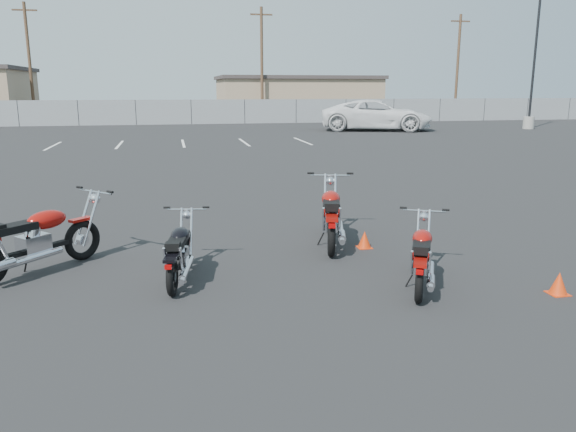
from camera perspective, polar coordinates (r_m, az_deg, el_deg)
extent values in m
plane|color=black|center=(8.56, -0.49, -5.19)|extent=(120.00, 120.00, 0.00)
torus|color=black|center=(9.40, -20.15, -2.31)|extent=(0.53, 0.53, 0.64)
cylinder|color=silver|center=(9.40, -20.15, -2.31)|extent=(0.19, 0.20, 0.17)
cube|color=black|center=(8.97, -24.09, -3.08)|extent=(0.86, 0.86, 0.06)
cube|color=silver|center=(8.93, -24.41, -2.76)|extent=(0.49, 0.50, 0.32)
cylinder|color=silver|center=(8.88, -24.52, -1.57)|extent=(0.34, 0.34, 0.28)
ellipsoid|color=#910E08|center=(8.98, -23.31, -0.34)|extent=(0.66, 0.66, 0.27)
cube|color=black|center=(8.72, -26.06, -1.11)|extent=(0.61, 0.61, 0.11)
cube|color=#910E08|center=(9.32, -20.31, -0.33)|extent=(0.35, 0.35, 0.04)
cylinder|color=silver|center=(8.51, -27.18, -2.65)|extent=(0.18, 0.18, 0.42)
cylinder|color=silver|center=(8.69, -25.19, -4.12)|extent=(0.89, 0.89, 0.14)
cylinder|color=silver|center=(8.52, -27.13, -4.49)|extent=(0.36, 0.36, 0.14)
cylinder|color=silver|center=(9.32, -19.34, -0.22)|extent=(0.33, 0.33, 0.84)
cylinder|color=silver|center=(9.47, -20.05, -0.08)|extent=(0.33, 0.33, 0.84)
sphere|color=silver|center=(9.44, -19.01, 1.67)|extent=(0.24, 0.24, 0.17)
cylinder|color=silver|center=(9.43, -18.95, 2.33)|extent=(0.55, 0.55, 0.03)
cylinder|color=black|center=(9.13, -17.63, 2.36)|extent=(0.12, 0.12, 0.04)
cylinder|color=black|center=(9.71, -20.42, 2.75)|extent=(0.12, 0.12, 0.04)
cylinder|color=black|center=(9.10, -25.04, -4.29)|extent=(0.14, 0.14, 0.32)
torus|color=black|center=(8.64, -10.34, -3.44)|extent=(0.18, 0.52, 0.51)
cylinder|color=silver|center=(8.64, -10.34, -3.44)|extent=(0.11, 0.15, 0.14)
torus|color=black|center=(7.48, -11.69, -6.10)|extent=(0.18, 0.52, 0.51)
cylinder|color=silver|center=(7.48, -11.69, -6.10)|extent=(0.11, 0.15, 0.14)
cube|color=black|center=(8.05, -10.97, -4.44)|extent=(0.24, 0.90, 0.05)
cube|color=silver|center=(7.99, -11.03, -4.18)|extent=(0.29, 0.36, 0.26)
cylinder|color=silver|center=(7.95, -11.08, -3.13)|extent=(0.20, 0.24, 0.23)
ellipsoid|color=black|center=(8.11, -10.90, -1.93)|extent=(0.34, 0.53, 0.22)
cube|color=black|center=(7.72, -11.36, -2.83)|extent=(0.30, 0.50, 0.09)
cube|color=black|center=(7.51, -11.63, -3.02)|extent=(0.21, 0.18, 0.10)
cube|color=black|center=(7.38, -11.80, -4.17)|extent=(0.21, 0.38, 0.04)
cube|color=black|center=(8.57, -10.41, -1.72)|extent=(0.16, 0.30, 0.03)
cylinder|color=silver|center=(7.52, -10.83, -4.25)|extent=(0.07, 0.16, 0.33)
cylinder|color=silver|center=(7.55, -12.37, -4.24)|extent=(0.07, 0.16, 0.33)
cylinder|color=silver|center=(7.80, -10.25, -5.36)|extent=(0.24, 0.94, 0.11)
cylinder|color=silver|center=(7.54, -10.55, -5.89)|extent=(0.15, 0.31, 0.11)
cylinder|color=silver|center=(8.66, -9.81, -1.52)|extent=(0.09, 0.34, 0.67)
cylinder|color=silver|center=(8.68, -10.82, -1.52)|extent=(0.09, 0.34, 0.67)
sphere|color=silver|center=(8.75, -10.25, 0.11)|extent=(0.16, 0.16, 0.14)
cylinder|color=silver|center=(8.75, -10.25, 0.68)|extent=(0.59, 0.13, 0.03)
cylinder|color=black|center=(8.69, -8.33, 0.89)|extent=(0.11, 0.05, 0.03)
cylinder|color=black|center=(8.77, -12.21, 0.85)|extent=(0.11, 0.05, 0.03)
cylinder|color=black|center=(8.04, -11.86, -5.72)|extent=(0.14, 0.04, 0.26)
cube|color=#990505|center=(7.19, -12.08, -5.11)|extent=(0.09, 0.06, 0.05)
torus|color=black|center=(10.49, 4.28, -0.01)|extent=(0.28, 0.64, 0.64)
cylinder|color=silver|center=(10.49, 4.28, -0.01)|extent=(0.15, 0.19, 0.17)
torus|color=black|center=(9.00, 4.43, -2.20)|extent=(0.28, 0.64, 0.64)
cylinder|color=silver|center=(9.00, 4.43, -2.20)|extent=(0.15, 0.19, 0.17)
cube|color=black|center=(9.74, 4.36, -0.78)|extent=(0.39, 1.10, 0.06)
cube|color=silver|center=(9.67, 4.37, -0.49)|extent=(0.39, 0.47, 0.32)
cylinder|color=silver|center=(9.63, 4.39, 0.62)|extent=(0.27, 0.31, 0.28)
ellipsoid|color=#910E08|center=(9.84, 4.38, 1.77)|extent=(0.47, 0.68, 0.27)
cube|color=black|center=(9.34, 4.43, 1.04)|extent=(0.42, 0.63, 0.11)
cube|color=black|center=(9.07, 4.46, 0.95)|extent=(0.27, 0.24, 0.13)
cube|color=#910E08|center=(8.90, 4.47, -0.16)|extent=(0.30, 0.48, 0.05)
cube|color=#910E08|center=(10.42, 4.31, 1.78)|extent=(0.23, 0.38, 0.04)
cylinder|color=silver|center=(9.09, 5.25, -0.33)|extent=(0.10, 0.20, 0.42)
cylinder|color=silver|center=(9.09, 3.64, -0.31)|extent=(0.10, 0.20, 0.42)
cylinder|color=silver|center=(9.45, 5.41, -1.62)|extent=(0.40, 1.15, 0.14)
cylinder|color=silver|center=(9.11, 5.49, -2.03)|extent=(0.22, 0.40, 0.14)
cylinder|color=silver|center=(10.55, 4.82, 1.93)|extent=(0.15, 0.42, 0.84)
cylinder|color=silver|center=(10.55, 3.78, 1.95)|extent=(0.15, 0.42, 0.84)
sphere|color=silver|center=(10.67, 4.31, 3.57)|extent=(0.21, 0.21, 0.17)
cylinder|color=silver|center=(10.67, 4.32, 4.15)|extent=(0.73, 0.22, 0.03)
cylinder|color=black|center=(10.66, 6.33, 4.32)|extent=(0.13, 0.07, 0.04)
cylinder|color=black|center=(10.64, 2.32, 4.38)|extent=(0.13, 0.07, 0.04)
cylinder|color=black|center=(9.68, 3.47, -2.07)|extent=(0.17, 0.07, 0.32)
cube|color=#990505|center=(8.65, 4.50, -1.01)|extent=(0.12, 0.09, 0.06)
torus|color=black|center=(8.50, 13.43, -3.80)|extent=(0.32, 0.52, 0.53)
cylinder|color=silver|center=(8.50, 13.43, -3.80)|extent=(0.14, 0.17, 0.14)
torus|color=black|center=(7.28, 13.19, -6.63)|extent=(0.32, 0.52, 0.53)
cylinder|color=silver|center=(7.28, 13.19, -6.63)|extent=(0.14, 0.17, 0.14)
cube|color=black|center=(7.88, 13.33, -4.86)|extent=(0.49, 0.87, 0.05)
cube|color=silver|center=(7.82, 13.35, -4.59)|extent=(0.37, 0.41, 0.26)
cylinder|color=silver|center=(7.78, 13.41, -3.47)|extent=(0.26, 0.28, 0.23)
ellipsoid|color=#910E08|center=(7.94, 13.49, -2.22)|extent=(0.47, 0.58, 0.23)
cube|color=black|center=(7.54, 13.41, -3.16)|extent=(0.42, 0.54, 0.09)
cube|color=black|center=(7.31, 13.38, -3.36)|extent=(0.24, 0.23, 0.11)
cube|color=#910E08|center=(7.18, 13.30, -4.58)|extent=(0.31, 0.40, 0.04)
cube|color=#910E08|center=(8.43, 13.53, -2.00)|extent=(0.24, 0.32, 0.04)
cylinder|color=silver|center=(7.34, 14.13, -4.71)|extent=(0.11, 0.16, 0.35)
cylinder|color=silver|center=(7.34, 12.48, -4.62)|extent=(0.11, 0.16, 0.35)
cylinder|color=silver|center=(7.64, 14.32, -5.89)|extent=(0.50, 0.91, 0.11)
cylinder|color=silver|center=(7.37, 14.31, -6.45)|extent=(0.23, 0.33, 0.12)
cylinder|color=silver|center=(8.53, 14.08, -1.82)|extent=(0.19, 0.33, 0.70)
cylinder|color=silver|center=(8.53, 13.01, -1.76)|extent=(0.19, 0.33, 0.70)
sphere|color=silver|center=(8.61, 13.65, -0.08)|extent=(0.19, 0.19, 0.14)
cylinder|color=silver|center=(8.61, 13.68, 0.51)|extent=(0.57, 0.30, 0.03)
cylinder|color=black|center=(8.59, 15.74, 0.60)|extent=(0.11, 0.08, 0.03)
cylinder|color=black|center=(8.60, 11.64, 0.83)|extent=(0.11, 0.08, 0.03)
cylinder|color=black|center=(7.85, 12.35, -6.17)|extent=(0.13, 0.08, 0.26)
cube|color=#990505|center=(6.98, 13.23, -5.58)|extent=(0.10, 0.09, 0.05)
cone|color=red|center=(9.61, 7.78, -2.35)|extent=(0.22, 0.22, 0.28)
cube|color=red|center=(9.65, 7.75, -3.17)|extent=(0.24, 0.24, 0.01)
cone|color=red|center=(8.23, 25.81, -6.13)|extent=(0.23, 0.23, 0.29)
cube|color=red|center=(8.28, 25.71, -7.11)|extent=(0.25, 0.25, 0.01)
cylinder|color=gray|center=(40.79, 23.24, 8.70)|extent=(0.70, 0.70, 0.80)
cylinder|color=black|center=(40.81, 23.86, 15.43)|extent=(0.16, 0.16, 8.82)
cube|color=gray|center=(43.04, -9.80, 10.38)|extent=(80.00, 0.04, 1.80)
cylinder|color=black|center=(44.26, -25.73, 9.37)|extent=(0.06, 0.06, 1.80)
cylinder|color=black|center=(43.49, -20.54, 9.78)|extent=(0.06, 0.06, 1.80)
cylinder|color=black|center=(43.08, -15.20, 10.12)|extent=(0.06, 0.06, 1.80)
cylinder|color=black|center=(43.04, -9.80, 10.38)|extent=(0.06, 0.06, 1.80)
cylinder|color=black|center=(43.37, -4.42, 10.54)|extent=(0.06, 0.06, 1.80)
cylinder|color=black|center=(44.07, 0.83, 10.61)|extent=(0.06, 0.06, 1.80)
cylinder|color=black|center=(45.11, 5.88, 10.60)|extent=(0.06, 0.06, 1.80)
cylinder|color=black|center=(46.47, 10.67, 10.52)|extent=(0.06, 0.06, 1.80)
cylinder|color=black|center=(48.12, 15.15, 10.37)|extent=(0.06, 0.06, 1.80)
cylinder|color=black|center=(50.05, 19.31, 10.18)|extent=(0.06, 0.06, 1.80)
cylinder|color=black|center=(52.21, 23.14, 9.96)|extent=(0.06, 0.06, 1.80)
cylinder|color=black|center=(54.57, 26.65, 9.72)|extent=(0.06, 0.06, 1.80)
cube|color=tan|center=(53.26, 0.83, 11.87)|extent=(14.00, 9.00, 3.40)
cube|color=#423937|center=(53.26, 0.83, 13.86)|extent=(14.40, 9.40, 0.30)
cylinder|color=#463020|center=(49.13, -24.76, 13.91)|extent=(0.24, 0.24, 9.00)
cube|color=#463020|center=(49.43, -25.20, 18.41)|extent=(1.80, 0.12, 0.12)
cylinder|color=#463020|center=(47.62, -2.68, 15.11)|extent=(0.24, 0.24, 9.00)
cube|color=#463020|center=(47.93, -2.73, 19.77)|extent=(1.80, 0.12, 0.12)
cylinder|color=#463020|center=(54.40, 16.84, 14.31)|extent=(0.24, 0.24, 9.00)
cube|color=#463020|center=(54.68, 17.12, 18.39)|extent=(1.80, 0.12, 0.12)
cube|color=silver|center=(28.62, -22.77, 6.59)|extent=(0.12, 4.00, 0.01)
cube|color=silver|center=(28.21, -16.74, 6.96)|extent=(0.12, 4.00, 0.01)
cube|color=silver|center=(28.11, -10.60, 7.27)|extent=(0.12, 4.00, 0.01)
cube|color=silver|center=(28.33, -4.47, 7.49)|extent=(0.12, 4.00, 0.01)
cube|color=silver|center=(28.86, 1.50, 7.62)|extent=(0.12, 4.00, 0.01)
imported|color=white|center=(36.53, 9.02, 10.97)|extent=(5.54, 8.62, 3.05)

